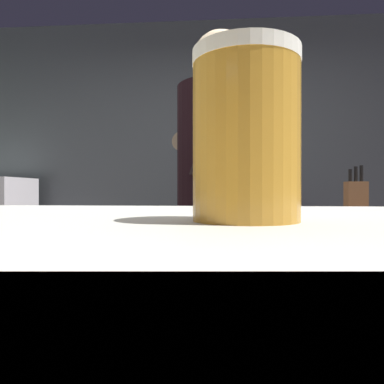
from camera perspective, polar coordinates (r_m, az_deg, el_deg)
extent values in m
cube|color=#484E50|center=(3.52, 3.63, 4.56)|extent=(5.20, 0.10, 2.70)
cube|color=#4D3426|center=(2.01, 13.31, -17.69)|extent=(2.10, 0.60, 0.93)
cube|color=#39313C|center=(3.27, 8.03, -8.39)|extent=(0.80, 0.36, 1.19)
cube|color=#2A2741|center=(1.57, 4.43, -22.96)|extent=(0.28, 0.20, 0.93)
cylinder|color=black|center=(1.45, 4.44, 5.30)|extent=(0.34, 0.34, 0.56)
sphere|color=tan|center=(1.53, 4.45, 19.97)|extent=(0.22, 0.22, 0.22)
cone|color=black|center=(1.38, 3.20, 12.27)|extent=(0.18, 0.18, 0.46)
cylinder|color=tan|center=(1.66, 0.43, 7.27)|extent=(0.17, 0.33, 0.08)
cylinder|color=tan|center=(1.57, 12.17, 7.67)|extent=(0.17, 0.33, 0.08)
cube|color=olive|center=(2.08, 24.21, -1.27)|extent=(0.10, 0.08, 0.20)
cylinder|color=black|center=(2.07, 23.48, 2.40)|extent=(0.02, 0.02, 0.06)
cylinder|color=black|center=(2.08, 24.22, 2.57)|extent=(0.02, 0.02, 0.08)
cylinder|color=black|center=(2.09, 24.94, 2.64)|extent=(0.02, 0.02, 0.08)
cylinder|color=teal|center=(2.05, -5.50, -3.40)|extent=(0.17, 0.17, 0.05)
cube|color=silver|center=(1.87, 13.12, -4.37)|extent=(0.24, 0.03, 0.01)
cylinder|color=#C6882C|center=(0.27, 8.41, 7.52)|extent=(0.08, 0.08, 0.11)
cylinder|color=white|center=(0.28, 8.42, 19.93)|extent=(0.08, 0.08, 0.01)
cylinder|color=#498437|center=(3.17, 8.76, 3.68)|extent=(0.07, 0.07, 0.17)
cylinder|color=#498437|center=(3.18, 8.76, 5.84)|extent=(0.03, 0.03, 0.07)
cylinder|color=black|center=(3.18, 8.76, 6.55)|extent=(0.04, 0.04, 0.01)
cylinder|color=#4B8E34|center=(3.20, 10.47, 3.47)|extent=(0.07, 0.07, 0.15)
cylinder|color=#4B8E34|center=(3.21, 10.47, 5.37)|extent=(0.03, 0.03, 0.06)
cylinder|color=black|center=(3.21, 10.47, 6.02)|extent=(0.04, 0.04, 0.01)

